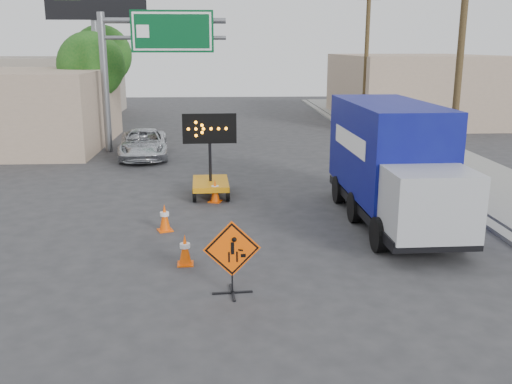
{
  "coord_description": "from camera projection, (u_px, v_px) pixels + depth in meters",
  "views": [
    {
      "loc": [
        -0.68,
        -10.94,
        5.21
      ],
      "look_at": [
        0.08,
        2.37,
        1.79
      ],
      "focal_mm": 40.0,
      "sensor_mm": 36.0,
      "label": 1
    }
  ],
  "objects": [
    {
      "name": "utility_pole_far",
      "position": [
        366.0,
        55.0,
        34.39
      ],
      "size": [
        1.8,
        0.26,
        9.0
      ],
      "color": "#4E3D21",
      "rests_on": "ground"
    },
    {
      "name": "highway_gantry",
      "position": [
        145.0,
        49.0,
        27.77
      ],
      "size": [
        6.18,
        0.38,
        6.9
      ],
      "color": "slate",
      "rests_on": "ground"
    },
    {
      "name": "pickup_truck",
      "position": [
        143.0,
        144.0,
        27.26
      ],
      "size": [
        2.73,
        5.03,
        1.34
      ],
      "primitive_type": "imported",
      "rotation": [
        0.0,
        0.0,
        0.11
      ],
      "color": "silver",
      "rests_on": "ground"
    },
    {
      "name": "building_right_far",
      "position": [
        413.0,
        88.0,
        41.07
      ],
      "size": [
        10.0,
        14.0,
        4.6
      ],
      "primitive_type": "cube",
      "color": "tan",
      "rests_on": "ground"
    },
    {
      "name": "arrow_board",
      "position": [
        210.0,
        178.0,
        20.21
      ],
      "size": [
        1.87,
        2.12,
        2.96
      ],
      "rotation": [
        0.0,
        0.0,
        0.04
      ],
      "color": "orange",
      "rests_on": "ground"
    },
    {
      "name": "cone_c",
      "position": [
        215.0,
        191.0,
        19.53
      ],
      "size": [
        0.52,
        0.52,
        0.81
      ],
      "rotation": [
        0.0,
        0.0,
        -0.34
      ],
      "color": "#FB5305",
      "rests_on": "ground"
    },
    {
      "name": "tree_left_near",
      "position": [
        91.0,
        65.0,
        31.71
      ],
      "size": [
        3.71,
        3.71,
        6.03
      ],
      "color": "#4E3D21",
      "rests_on": "ground"
    },
    {
      "name": "ground",
      "position": [
        259.0,
        303.0,
        11.91
      ],
      "size": [
        100.0,
        100.0,
        0.0
      ],
      "primitive_type": "plane",
      "color": "#2D2D30",
      "rests_on": "ground"
    },
    {
      "name": "curb_right",
      "position": [
        392.0,
        159.0,
        26.8
      ],
      "size": [
        0.4,
        60.0,
        0.12
      ],
      "primitive_type": "cube",
      "color": "gray",
      "rests_on": "ground"
    },
    {
      "name": "tree_left_far",
      "position": [
        102.0,
        55.0,
        39.28
      ],
      "size": [
        4.1,
        4.1,
        6.66
      ],
      "color": "#4E3D21",
      "rests_on": "ground"
    },
    {
      "name": "storefront_left_far",
      "position": [
        35.0,
        87.0,
        43.41
      ],
      "size": [
        12.0,
        10.0,
        4.4
      ],
      "primitive_type": "cube",
      "color": "gray",
      "rests_on": "ground"
    },
    {
      "name": "cone_a",
      "position": [
        185.0,
        250.0,
        13.91
      ],
      "size": [
        0.41,
        0.41,
        0.77
      ],
      "rotation": [
        0.0,
        0.0,
        0.05
      ],
      "color": "#FB5305",
      "rests_on": "ground"
    },
    {
      "name": "construction_sign",
      "position": [
        232.0,
        256.0,
        12.15
      ],
      "size": [
        1.24,
        0.88,
        1.65
      ],
      "rotation": [
        0.0,
        0.0,
        0.08
      ],
      "color": "black",
      "rests_on": "ground"
    },
    {
      "name": "cone_b",
      "position": [
        165.0,
        218.0,
        16.47
      ],
      "size": [
        0.52,
        0.52,
        0.8
      ],
      "rotation": [
        0.0,
        0.0,
        0.35
      ],
      "color": "#FB5305",
      "rests_on": "ground"
    },
    {
      "name": "box_truck",
      "position": [
        392.0,
        170.0,
        17.05
      ],
      "size": [
        2.53,
        7.55,
        3.57
      ],
      "rotation": [
        0.0,
        0.0,
        0.02
      ],
      "color": "black",
      "rests_on": "ground"
    },
    {
      "name": "billboard",
      "position": [
        96.0,
        10.0,
        34.64
      ],
      "size": [
        6.1,
        0.54,
        9.85
      ],
      "color": "slate",
      "rests_on": "ground"
    },
    {
      "name": "sidewalk_right",
      "position": [
        440.0,
        158.0,
        26.92
      ],
      "size": [
        4.0,
        60.0,
        0.15
      ],
      "primitive_type": "cube",
      "color": "gray",
      "rests_on": "ground"
    },
    {
      "name": "utility_pole_near",
      "position": [
        460.0,
        61.0,
        20.86
      ],
      "size": [
        1.8,
        0.26,
        9.0
      ],
      "color": "#4E3D21",
      "rests_on": "ground"
    }
  ]
}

